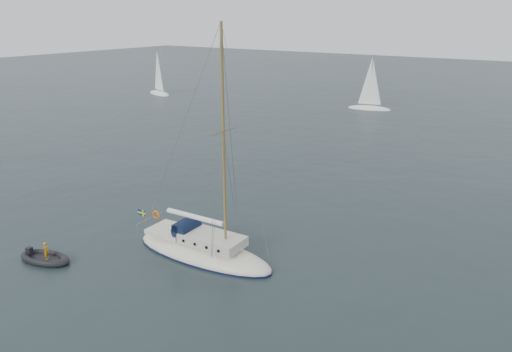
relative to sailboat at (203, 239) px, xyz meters
The scene contains 6 objects.
ground 3.65m from the sailboat, 26.03° to the left, with size 300.00×300.00×0.00m, color black.
sailboat is the anchor object (origin of this frame).
dinghy 2.76m from the sailboat, 90.71° to the left, with size 2.85×1.29×0.41m.
rib 9.43m from the sailboat, 142.20° to the right, with size 3.46×1.57×1.26m.
distant_yacht_a 65.11m from the sailboat, 136.56° to the left, with size 6.66×3.55×8.83m.
distant_yacht_c 52.78m from the sailboat, 100.81° to the left, with size 6.55×3.49×8.68m.
Camera 1 is at (14.75, -22.46, 14.07)m, focal length 35.00 mm.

